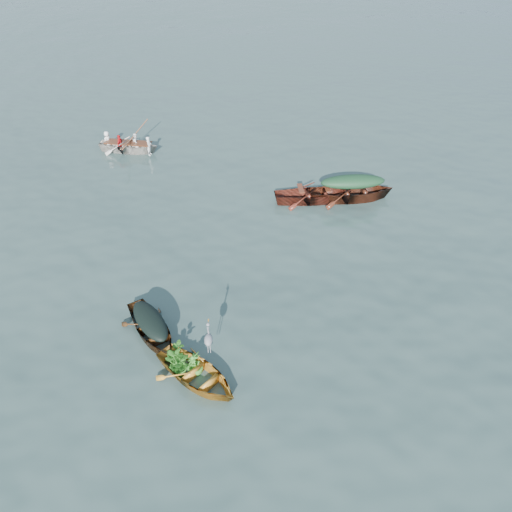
{
  "coord_description": "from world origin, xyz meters",
  "views": [
    {
      "loc": [
        0.8,
        -12.21,
        10.35
      ],
      "look_at": [
        0.96,
        1.07,
        0.5
      ],
      "focal_mm": 35.0,
      "sensor_mm": 36.0,
      "label": 1
    }
  ],
  "objects_px": {
    "yellow_dinghy": "(197,380)",
    "open_wooden_boat": "(313,201)",
    "green_tarp_boat": "(351,200)",
    "dark_covered_boat": "(153,335)",
    "heron": "(209,344)",
    "rowed_boat": "(130,152)"
  },
  "relations": [
    {
      "from": "yellow_dinghy",
      "to": "dark_covered_boat",
      "type": "height_order",
      "value": "yellow_dinghy"
    },
    {
      "from": "yellow_dinghy",
      "to": "green_tarp_boat",
      "type": "bearing_deg",
      "value": 9.34
    },
    {
      "from": "green_tarp_boat",
      "to": "open_wooden_boat",
      "type": "distance_m",
      "value": 1.58
    },
    {
      "from": "green_tarp_boat",
      "to": "heron",
      "type": "xyz_separation_m",
      "value": [
        -5.21,
        -8.84,
        0.89
      ]
    },
    {
      "from": "rowed_boat",
      "to": "heron",
      "type": "relative_size",
      "value": 4.41
    },
    {
      "from": "green_tarp_boat",
      "to": "heron",
      "type": "bearing_deg",
      "value": 144.79
    },
    {
      "from": "dark_covered_boat",
      "to": "green_tarp_boat",
      "type": "xyz_separation_m",
      "value": [
        6.96,
        7.63,
        0.0
      ]
    },
    {
      "from": "dark_covered_boat",
      "to": "heron",
      "type": "height_order",
      "value": "heron"
    },
    {
      "from": "yellow_dinghy",
      "to": "open_wooden_boat",
      "type": "height_order",
      "value": "open_wooden_boat"
    },
    {
      "from": "dark_covered_boat",
      "to": "open_wooden_boat",
      "type": "bearing_deg",
      "value": 22.4
    },
    {
      "from": "heron",
      "to": "open_wooden_boat",
      "type": "bearing_deg",
      "value": 17.4
    },
    {
      "from": "yellow_dinghy",
      "to": "heron",
      "type": "distance_m",
      "value": 1.05
    },
    {
      "from": "yellow_dinghy",
      "to": "green_tarp_boat",
      "type": "height_order",
      "value": "green_tarp_boat"
    },
    {
      "from": "heron",
      "to": "green_tarp_boat",
      "type": "bearing_deg",
      "value": 9.56
    },
    {
      "from": "green_tarp_boat",
      "to": "open_wooden_boat",
      "type": "bearing_deg",
      "value": 90.0
    },
    {
      "from": "heron",
      "to": "dark_covered_boat",
      "type": "bearing_deg",
      "value": 95.3
    },
    {
      "from": "dark_covered_boat",
      "to": "yellow_dinghy",
      "type": "bearing_deg",
      "value": -81.33
    },
    {
      "from": "yellow_dinghy",
      "to": "open_wooden_boat",
      "type": "xyz_separation_m",
      "value": [
        3.96,
        9.16,
        0.0
      ]
    },
    {
      "from": "dark_covered_boat",
      "to": "rowed_boat",
      "type": "bearing_deg",
      "value": 71.89
    },
    {
      "from": "yellow_dinghy",
      "to": "rowed_boat",
      "type": "distance_m",
      "value": 14.71
    },
    {
      "from": "green_tarp_boat",
      "to": "heron",
      "type": "relative_size",
      "value": 5.19
    },
    {
      "from": "dark_covered_boat",
      "to": "green_tarp_boat",
      "type": "height_order",
      "value": "green_tarp_boat"
    }
  ]
}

